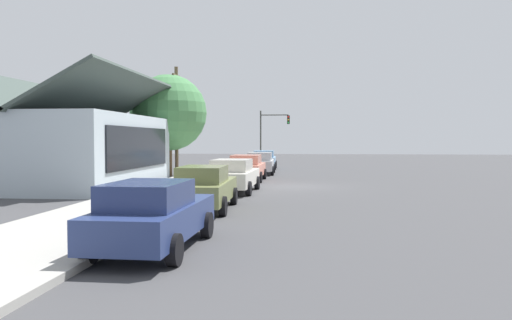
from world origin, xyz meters
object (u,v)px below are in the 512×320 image
Objects in this scene: car_navy at (153,215)px; utility_pole_wooden at (177,119)px; car_ivory at (233,175)px; car_silver at (260,163)px; fire_hydrant_red at (172,194)px; traffic_light_main at (272,129)px; car_skyblue at (264,159)px; shade_tree at (169,113)px; car_coral at (247,168)px; car_olive at (205,187)px.

car_navy is 23.98m from utility_pole_wooden.
car_ivory is 0.99× the size of car_silver.
car_navy is 12.67m from car_ivory.
car_navy and car_ivory have the same top height.
car_navy is 7.36m from fire_hydrant_red.
car_silver is at bearing 179.54° from traffic_light_main.
car_skyblue is at bearing -31.66° from utility_pole_wooden.
fire_hydrant_red is at bearing -164.02° from shade_tree.
traffic_light_main is (16.97, -0.33, 2.68)m from car_coral.
traffic_light_main is at bearing -2.53° from car_silver.
traffic_light_main reaches higher than car_coral.
car_navy is 25.46m from car_silver.
car_coral is at bearing 178.89° from traffic_light_main.
utility_pole_wooden is (-2.33, 5.57, 3.11)m from car_silver.
shade_tree is at bearing 31.99° from car_ivory.
utility_pole_wooden reaches higher than car_ivory.
shade_tree is (-8.97, 5.80, 3.52)m from car_skyblue.
fire_hydrant_red is (7.19, 1.51, -0.32)m from car_navy.
car_silver reaches higher than fire_hydrant_red.
car_silver is at bearing -179.97° from car_skyblue.
car_olive reaches higher than fire_hydrant_red.
car_silver is 11.20m from traffic_light_main.
shade_tree reaches higher than car_navy.
shade_tree reaches higher than car_coral.
car_olive and car_coral have the same top height.
car_skyblue is (25.18, 0.02, -0.00)m from car_olive.
utility_pole_wooden reaches higher than fire_hydrant_red.
car_navy is at bearing -179.13° from car_coral.
car_skyblue is at bearing 0.14° from car_silver.
car_ivory is at bearing -178.37° from car_coral.
car_navy is 6.76× the size of fire_hydrant_red.
car_coral is at bearing 177.82° from car_skyblue.
fire_hydrant_red is (-18.26, 1.57, -0.32)m from car_silver.
car_olive is 1.51m from fire_hydrant_red.
car_silver is 0.66× the size of utility_pole_wooden.
car_navy is 1.05× the size of car_skyblue.
shade_tree is (16.21, 5.82, 3.52)m from car_olive.
car_olive is at bearing -179.70° from car_ivory.
car_navy is at bearing 177.80° from car_silver.
car_navy reaches higher than fire_hydrant_red.
car_olive is 1.09× the size of car_coral.
car_silver is 0.71× the size of shade_tree.
car_navy is 36.43m from traffic_light_main.
traffic_light_main is (13.53, -6.13, -0.84)m from shade_tree.
car_ivory is 6.93× the size of fire_hydrant_red.
car_ivory is at bearing 178.28° from car_skyblue.
car_navy is 0.69× the size of shade_tree.
car_olive is at bearing -162.08° from utility_pole_wooden.
shade_tree is 16.68m from fire_hydrant_red.
shade_tree is (10.13, 5.95, 3.52)m from car_ivory.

